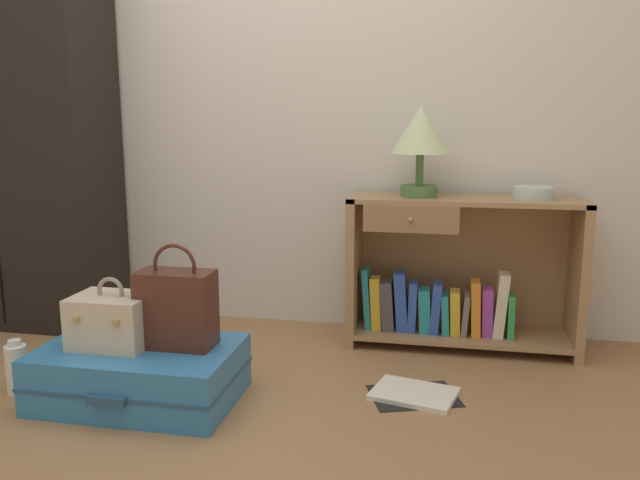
{
  "coord_description": "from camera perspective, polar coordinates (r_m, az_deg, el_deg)",
  "views": [
    {
      "loc": [
        0.83,
        -1.67,
        1.04
      ],
      "look_at": [
        0.32,
        0.88,
        0.55
      ],
      "focal_mm": 35.7,
      "sensor_mm": 36.0,
      "label": 1
    }
  ],
  "objects": [
    {
      "name": "bowl",
      "position": [
        2.98,
        18.55,
        4.04
      ],
      "size": [
        0.18,
        0.18,
        0.05
      ],
      "primitive_type": "cylinder",
      "color": "silver",
      "rests_on": "bookshelf"
    },
    {
      "name": "table_lamp",
      "position": [
        2.93,
        9.01,
        9.3
      ],
      "size": [
        0.27,
        0.27,
        0.41
      ],
      "color": "#4C7542",
      "rests_on": "bookshelf"
    },
    {
      "name": "bookshelf",
      "position": [
        3.02,
        12.02,
        -3.23
      ],
      "size": [
        1.04,
        0.36,
        0.7
      ],
      "color": "#A37A51",
      "rests_on": "ground_plane"
    },
    {
      "name": "open_book_on_floor",
      "position": [
        2.53,
        8.42,
        -13.51
      ],
      "size": [
        0.39,
        0.34,
        0.02
      ],
      "color": "white",
      "rests_on": "ground_plane"
    },
    {
      "name": "suitcase_large",
      "position": [
        2.53,
        -15.84,
        -11.42
      ],
      "size": [
        0.73,
        0.49,
        0.21
      ],
      "color": "teal",
      "rests_on": "ground_plane"
    },
    {
      "name": "wardrobe",
      "position": [
        3.58,
        -25.41,
        8.65
      ],
      "size": [
        0.89,
        0.47,
        1.95
      ],
      "color": "black",
      "rests_on": "ground_plane"
    },
    {
      "name": "handbag",
      "position": [
        2.42,
        -12.76,
        -5.94
      ],
      "size": [
        0.28,
        0.15,
        0.39
      ],
      "color": "#472319",
      "rests_on": "suitcase_large"
    },
    {
      "name": "back_wall",
      "position": [
        3.29,
        -3.36,
        15.21
      ],
      "size": [
        6.4,
        0.1,
        2.6
      ],
      "primitive_type": "cube",
      "color": "silver",
      "rests_on": "ground_plane"
    },
    {
      "name": "bottle",
      "position": [
        2.77,
        -25.54,
        -10.3
      ],
      "size": [
        0.08,
        0.08,
        0.21
      ],
      "color": "white",
      "rests_on": "ground_plane"
    },
    {
      "name": "ground_plane",
      "position": [
        2.14,
        -13.79,
        -18.77
      ],
      "size": [
        9.0,
        9.0,
        0.0
      ],
      "primitive_type": "plane",
      "color": "#9E7047"
    },
    {
      "name": "train_case",
      "position": [
        2.51,
        -18.12,
        -6.84
      ],
      "size": [
        0.28,
        0.22,
        0.26
      ],
      "color": "beige",
      "rests_on": "suitcase_large"
    }
  ]
}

